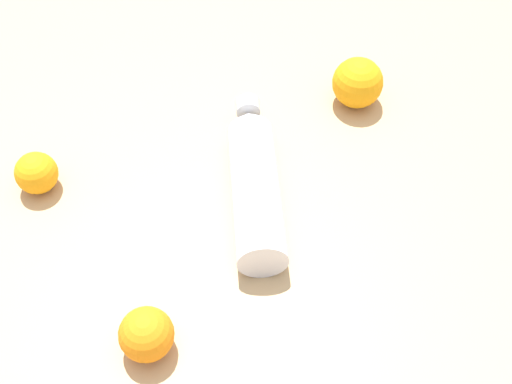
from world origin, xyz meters
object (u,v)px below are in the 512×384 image
object	(u,v)px
orange_0	(36,173)
orange_1	(358,83)
orange_2	(146,334)
water_bottle	(255,180)

from	to	relation	value
orange_0	orange_1	world-z (taller)	orange_1
orange_1	orange_0	bearing A→B (deg)	-72.85
orange_0	orange_2	world-z (taller)	orange_2
water_bottle	orange_2	distance (m)	0.27
orange_0	orange_1	size ratio (longest dim) A/B	0.76
orange_0	orange_2	bearing A→B (deg)	32.31
orange_1	orange_2	bearing A→B (deg)	-37.45
water_bottle	orange_2	bearing A→B (deg)	147.39
water_bottle	orange_2	size ratio (longest dim) A/B	4.45
orange_2	orange_0	bearing A→B (deg)	-147.69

